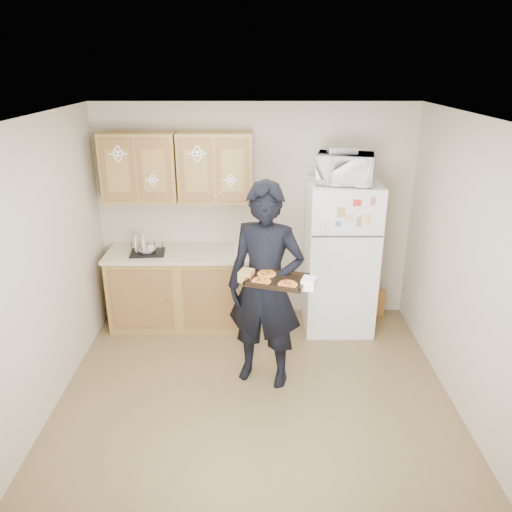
{
  "coord_description": "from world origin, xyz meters",
  "views": [
    {
      "loc": [
        0.01,
        -3.76,
        2.89
      ],
      "look_at": [
        0.01,
        0.45,
        1.25
      ],
      "focal_mm": 35.0,
      "sensor_mm": 36.0,
      "label": 1
    }
  ],
  "objects_px": {
    "microwave": "(345,169)",
    "baking_tray": "(277,280)",
    "person": "(265,287)",
    "dish_rack": "(147,247)",
    "refrigerator": "(340,257)"
  },
  "relations": [
    {
      "from": "person",
      "to": "dish_rack",
      "type": "height_order",
      "value": "person"
    },
    {
      "from": "refrigerator",
      "to": "microwave",
      "type": "height_order",
      "value": "microwave"
    },
    {
      "from": "microwave",
      "to": "dish_rack",
      "type": "relative_size",
      "value": 1.53
    },
    {
      "from": "baking_tray",
      "to": "dish_rack",
      "type": "xyz_separation_m",
      "value": [
        -1.38,
        1.34,
        -0.2
      ]
    },
    {
      "from": "baking_tray",
      "to": "microwave",
      "type": "height_order",
      "value": "microwave"
    },
    {
      "from": "person",
      "to": "dish_rack",
      "type": "xyz_separation_m",
      "value": [
        -1.29,
        1.05,
        -0.0
      ]
    },
    {
      "from": "microwave",
      "to": "baking_tray",
      "type": "bearing_deg",
      "value": -108.33
    },
    {
      "from": "refrigerator",
      "to": "baking_tray",
      "type": "bearing_deg",
      "value": -119.56
    },
    {
      "from": "person",
      "to": "microwave",
      "type": "relative_size",
      "value": 3.41
    },
    {
      "from": "person",
      "to": "microwave",
      "type": "height_order",
      "value": "microwave"
    },
    {
      "from": "person",
      "to": "microwave",
      "type": "distance_m",
      "value": 1.58
    },
    {
      "from": "person",
      "to": "baking_tray",
      "type": "distance_m",
      "value": 0.36
    },
    {
      "from": "dish_rack",
      "to": "baking_tray",
      "type": "bearing_deg",
      "value": -44.02
    },
    {
      "from": "refrigerator",
      "to": "dish_rack",
      "type": "xyz_separation_m",
      "value": [
        -2.15,
        -0.01,
        0.12
      ]
    },
    {
      "from": "refrigerator",
      "to": "person",
      "type": "height_order",
      "value": "person"
    }
  ]
}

